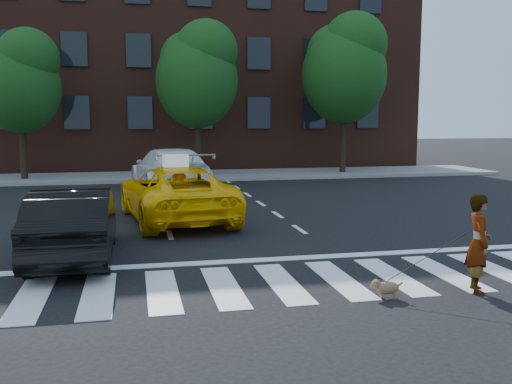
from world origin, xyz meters
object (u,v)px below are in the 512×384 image
black_sedan (74,224)px  white_suv (170,170)px  tree_mid (198,71)px  taxi (176,193)px  dog (385,287)px  tree_left (20,78)px  woman (479,243)px  tree_right (345,64)px

black_sedan → white_suv: 10.13m
tree_mid → taxi: tree_mid is taller
taxi → black_sedan: taxi is taller
white_suv → dog: 13.64m
tree_left → taxi: (5.66, -10.67, -3.70)m
tree_mid → white_suv: 6.38m
tree_left → taxi: bearing=-62.1°
tree_mid → white_suv: bearing=-109.0°
black_sedan → dog: size_ratio=8.46×
tree_left → taxi: 12.63m
tree_left → white_suv: bearing=-38.5°
black_sedan → woman: (6.49, -3.60, 0.09)m
black_sedan → woman: size_ratio=2.69×
woman → tree_mid: bearing=26.3°
tree_right → white_suv: tree_right is taller
tree_mid → black_sedan: bearing=-105.8°
white_suv → black_sedan: bearing=68.1°
tree_left → tree_right: tree_right is taller
white_suv → dog: size_ratio=11.28×
tree_mid → dog: 18.70m
tree_mid → tree_right: (7.00, -0.00, 0.41)m
tree_left → tree_mid: (7.50, -0.00, 0.41)m
tree_left → dog: (8.31, -18.09, -4.27)m
tree_mid → tree_right: tree_right is taller
woman → dog: size_ratio=3.14×
black_sedan → dog: black_sedan is taller
tree_mid → woman: 18.70m
tree_mid → black_sedan: 15.63m
tree_right → white_suv: 10.76m
tree_mid → dog: size_ratio=14.15×
woman → dog: 1.69m
tree_left → taxi: tree_left is taller
black_sedan → woman: bearing=151.0°
tree_right → black_sedan: tree_right is taller
tree_left → dog: tree_left is taller
taxi → woman: size_ratio=3.37×
tree_mid → black_sedan: size_ratio=1.67×
tree_right → white_suv: bearing=-151.5°
tree_left → tree_right: bearing=-0.0°
tree_mid → black_sedan: tree_mid is taller
white_suv → woman: size_ratio=3.59×
white_suv → woman: bearing=99.0°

